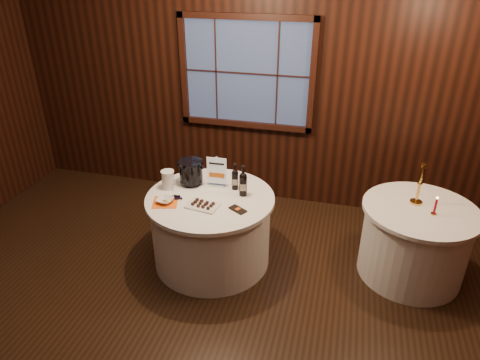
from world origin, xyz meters
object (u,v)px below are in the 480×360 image
(main_table, at_px, (211,229))
(side_table, at_px, (414,241))
(sign_stand, at_px, (217,176))
(brass_candlestick, at_px, (419,189))
(grape_bunch, at_px, (177,197))
(red_candle, at_px, (435,207))
(port_bottle_right, at_px, (243,183))
(chocolate_plate, at_px, (203,205))
(port_bottle_left, at_px, (235,178))
(chocolate_box, at_px, (238,210))
(glass_pitcher, at_px, (168,180))
(ice_bucket, at_px, (191,172))
(cracker_bowl, at_px, (165,200))

(main_table, distance_m, side_table, 2.02)
(sign_stand, xyz_separation_m, brass_candlestick, (1.96, 0.15, 0.04))
(grape_bunch, bearing_deg, red_candle, 7.96)
(port_bottle_right, relative_size, chocolate_plate, 0.99)
(port_bottle_left, bearing_deg, chocolate_box, -83.48)
(main_table, distance_m, chocolate_box, 0.54)
(main_table, bearing_deg, port_bottle_left, 48.26)
(sign_stand, bearing_deg, grape_bunch, -131.85)
(main_table, distance_m, glass_pitcher, 0.67)
(port_bottle_right, height_order, chocolate_box, port_bottle_right)
(brass_candlestick, bearing_deg, chocolate_box, -160.84)
(chocolate_box, bearing_deg, chocolate_plate, -144.63)
(side_table, bearing_deg, ice_bucket, -177.69)
(grape_bunch, bearing_deg, chocolate_plate, -14.67)
(grape_bunch, bearing_deg, sign_stand, 50.63)
(ice_bucket, bearing_deg, chocolate_box, -32.46)
(side_table, xyz_separation_m, grape_bunch, (-2.30, -0.42, 0.40))
(ice_bucket, bearing_deg, port_bottle_left, 1.39)
(port_bottle_right, distance_m, brass_candlestick, 1.67)
(chocolate_box, distance_m, red_candle, 1.81)
(chocolate_box, xyz_separation_m, cracker_bowl, (-0.71, -0.04, 0.02))
(main_table, bearing_deg, side_table, 8.53)
(main_table, distance_m, brass_candlestick, 2.06)
(side_table, height_order, red_candle, red_candle)
(port_bottle_right, xyz_separation_m, red_candle, (1.79, 0.10, -0.06))
(side_table, bearing_deg, grape_bunch, -169.61)
(sign_stand, height_order, grape_bunch, sign_stand)
(ice_bucket, relative_size, chocolate_box, 1.53)
(main_table, relative_size, chocolate_plate, 3.96)
(grape_bunch, relative_size, cracker_bowl, 0.99)
(chocolate_plate, xyz_separation_m, cracker_bowl, (-0.38, -0.02, 0.01))
(side_table, xyz_separation_m, sign_stand, (-2.00, -0.06, 0.49))
(port_bottle_left, xyz_separation_m, red_candle, (1.90, -0.01, -0.05))
(glass_pitcher, bearing_deg, brass_candlestick, 32.44)
(port_bottle_left, height_order, ice_bucket, port_bottle_left)
(cracker_bowl, height_order, red_candle, red_candle)
(main_table, xyz_separation_m, sign_stand, (-0.00, 0.24, 0.50))
(port_bottle_left, bearing_deg, red_candle, -12.62)
(brass_candlestick, bearing_deg, side_table, -64.07)
(port_bottle_left, distance_m, chocolate_box, 0.43)
(glass_pitcher, bearing_deg, grape_bunch, -23.11)
(ice_bucket, relative_size, glass_pitcher, 1.35)
(main_table, relative_size, red_candle, 6.83)
(side_table, xyz_separation_m, red_candle, (0.09, -0.09, 0.46))
(main_table, distance_m, cracker_bowl, 0.60)
(port_bottle_right, bearing_deg, brass_candlestick, -4.86)
(main_table, bearing_deg, chocolate_plate, -91.93)
(port_bottle_right, bearing_deg, grape_bunch, -172.95)
(port_bottle_right, bearing_deg, sign_stand, 143.43)
(sign_stand, distance_m, glass_pitcher, 0.50)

